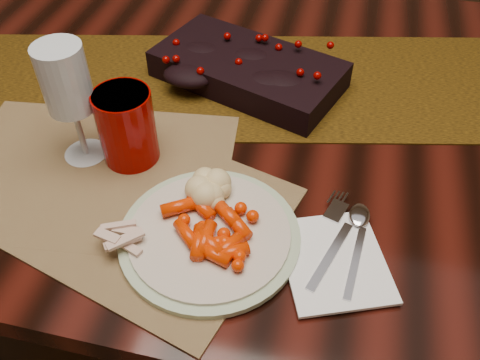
% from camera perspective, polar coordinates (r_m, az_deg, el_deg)
% --- Properties ---
extents(floor, '(5.00, 5.00, 0.00)m').
position_cam_1_polar(floor, '(1.51, 1.49, -14.78)').
color(floor, black).
rests_on(floor, ground).
extents(dining_table, '(1.80, 1.00, 0.75)m').
position_cam_1_polar(dining_table, '(1.20, 1.82, -5.88)').
color(dining_table, black).
rests_on(dining_table, floor).
extents(table_runner, '(1.69, 0.69, 0.00)m').
position_cam_1_polar(table_runner, '(0.98, 6.12, 10.72)').
color(table_runner, black).
rests_on(table_runner, dining_table).
extents(centerpiece, '(0.38, 0.28, 0.07)m').
position_cam_1_polar(centerpiece, '(0.96, 0.91, 12.73)').
color(centerpiece, black).
rests_on(centerpiece, table_runner).
extents(placemat_main, '(0.48, 0.41, 0.00)m').
position_cam_1_polar(placemat_main, '(0.76, -11.67, -2.85)').
color(placemat_main, olive).
rests_on(placemat_main, dining_table).
extents(placemat_second, '(0.46, 0.36, 0.00)m').
position_cam_1_polar(placemat_second, '(0.83, -16.22, 0.96)').
color(placemat_second, olive).
rests_on(placemat_second, dining_table).
extents(dinner_plate, '(0.28, 0.28, 0.01)m').
position_cam_1_polar(dinner_plate, '(0.70, -3.44, -6.19)').
color(dinner_plate, beige).
rests_on(dinner_plate, placemat_main).
extents(baby_carrots, '(0.14, 0.12, 0.02)m').
position_cam_1_polar(baby_carrots, '(0.68, -4.33, -5.66)').
color(baby_carrots, red).
rests_on(baby_carrots, dinner_plate).
extents(mashed_potatoes, '(0.08, 0.08, 0.04)m').
position_cam_1_polar(mashed_potatoes, '(0.72, -3.46, -0.77)').
color(mashed_potatoes, beige).
rests_on(mashed_potatoes, dinner_plate).
extents(turkey_shreds, '(0.09, 0.09, 0.02)m').
position_cam_1_polar(turkey_shreds, '(0.70, -13.10, -6.12)').
color(turkey_shreds, '#C5AA97').
rests_on(turkey_shreds, dinner_plate).
extents(napkin, '(0.18, 0.19, 0.01)m').
position_cam_1_polar(napkin, '(0.69, 10.52, -8.85)').
color(napkin, white).
rests_on(napkin, placemat_main).
extents(fork, '(0.07, 0.16, 0.00)m').
position_cam_1_polar(fork, '(0.70, 10.26, -7.05)').
color(fork, white).
rests_on(fork, napkin).
extents(spoon, '(0.05, 0.15, 0.00)m').
position_cam_1_polar(spoon, '(0.71, 12.95, -7.32)').
color(spoon, white).
rests_on(spoon, napkin).
extents(red_cup, '(0.10, 0.10, 0.12)m').
position_cam_1_polar(red_cup, '(0.80, -12.60, 5.87)').
color(red_cup, '#870200').
rests_on(red_cup, placemat_main).
extents(wine_glass, '(0.08, 0.08, 0.20)m').
position_cam_1_polar(wine_glass, '(0.80, -18.29, 7.93)').
color(wine_glass, '#A3B0BF').
rests_on(wine_glass, dining_table).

